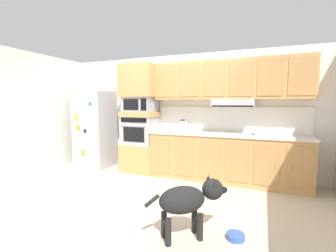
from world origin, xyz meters
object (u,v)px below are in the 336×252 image
Objects in this scene: screwdriver at (254,134)px; electric_kettle at (183,126)px; refrigerator at (95,129)px; dog at (189,199)px; built_in_oven at (140,130)px; dog_food_bowl at (236,236)px; microwave at (140,104)px.

electric_kettle is (-1.34, -0.02, 0.10)m from screwdriver.
refrigerator is 3.58m from dog.
screwdriver is 0.20× the size of dog.
built_in_oven is 4.39× the size of screwdriver.
dog_food_bowl is (0.48, 0.16, -0.41)m from dog.
built_in_oven reaches higher than electric_kettle.
built_in_oven reaches higher than dog.
dog is at bearing -105.35° from screwdriver.
refrigerator is 1.17m from built_in_oven.
electric_kettle is (0.98, -0.05, -0.43)m from microwave.
built_in_oven is 0.56m from microwave.
built_in_oven is 3.50× the size of dog_food_bowl.
dog is at bearing -50.07° from microwave.
refrigerator is 8.80× the size of dog_food_bowl.
screwdriver is at bearing 0.94° from electric_kettle.
built_in_oven reaches higher than screwdriver.
refrigerator is 3.97m from dog_food_bowl.
refrigerator is at bearing -179.46° from electric_kettle.
electric_kettle is at bearing -179.06° from screwdriver.
microwave is 0.81× the size of dog.
dog_food_bowl is at bearing -92.49° from screwdriver.
electric_kettle is at bearing 123.62° from dog_food_bowl.
dog_food_bowl is at bearing -56.38° from electric_kettle.
built_in_oven is 3.08m from dog_food_bowl.
microwave is at bearing 179.37° from screwdriver.
refrigerator reaches higher than dog.
refrigerator is 2.51× the size of built_in_oven.
microwave is at bearing 139.13° from dog_food_bowl.
microwave is 3.22× the size of dog_food_bowl.
electric_kettle is at bearing 72.25° from dog.
built_in_oven is 0.99m from electric_kettle.
built_in_oven is 1.09× the size of microwave.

